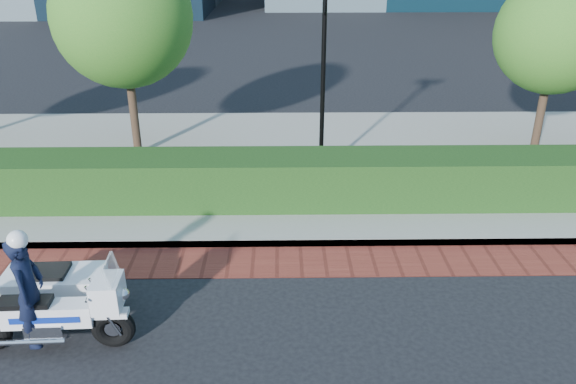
{
  "coord_description": "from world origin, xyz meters",
  "views": [
    {
      "loc": [
        0.06,
        -6.8,
        5.11
      ],
      "look_at": [
        0.2,
        2.22,
        1.0
      ],
      "focal_mm": 35.0,
      "sensor_mm": 36.0,
      "label": 1
    }
  ],
  "objects_px": {
    "lamppost": "(324,49)",
    "police_motorcycle": "(49,296)",
    "tree_b": "(123,18)",
    "tree_c": "(556,34)"
  },
  "relations": [
    {
      "from": "lamppost",
      "to": "police_motorcycle",
      "type": "bearing_deg",
      "value": -126.63
    },
    {
      "from": "tree_b",
      "to": "lamppost",
      "type": "bearing_deg",
      "value": -16.11
    },
    {
      "from": "police_motorcycle",
      "to": "lamppost",
      "type": "bearing_deg",
      "value": 51.32
    },
    {
      "from": "lamppost",
      "to": "tree_c",
      "type": "relative_size",
      "value": 0.98
    },
    {
      "from": "lamppost",
      "to": "tree_b",
      "type": "bearing_deg",
      "value": 163.89
    },
    {
      "from": "tree_c",
      "to": "police_motorcycle",
      "type": "height_order",
      "value": "tree_c"
    },
    {
      "from": "tree_c",
      "to": "police_motorcycle",
      "type": "xyz_separation_m",
      "value": [
        -9.62,
        -6.85,
        -2.43
      ]
    },
    {
      "from": "lamppost",
      "to": "police_motorcycle",
      "type": "distance_m",
      "value": 7.3
    },
    {
      "from": "tree_b",
      "to": "police_motorcycle",
      "type": "xyz_separation_m",
      "value": [
        0.38,
        -6.85,
        -2.81
      ]
    },
    {
      "from": "tree_c",
      "to": "police_motorcycle",
      "type": "relative_size",
      "value": 1.92
    }
  ]
}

